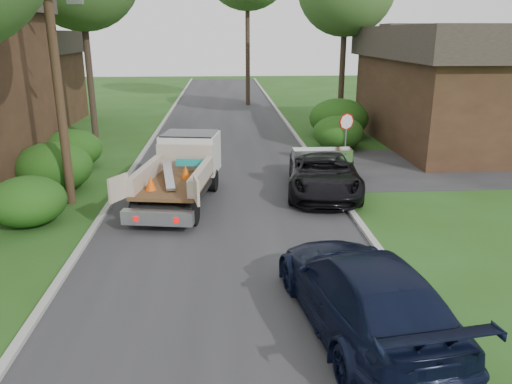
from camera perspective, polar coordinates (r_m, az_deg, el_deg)
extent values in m
plane|color=#244614|center=(13.34, -3.02, -7.73)|extent=(120.00, 120.00, 0.00)
cube|color=#28282B|center=(22.78, -3.41, 3.11)|extent=(8.00, 90.00, 0.02)
cube|color=#28282B|center=(24.95, 25.39, 2.70)|extent=(16.00, 7.00, 0.02)
cube|color=#9E9E99|center=(23.12, -13.64, 2.99)|extent=(0.20, 90.00, 0.12)
cube|color=#9E9E99|center=(23.15, 6.80, 3.39)|extent=(0.20, 90.00, 0.12)
cylinder|color=slate|center=(22.22, 10.15, 5.13)|extent=(0.06, 0.06, 2.00)
cylinder|color=#B20A0A|center=(22.01, 10.30, 7.92)|extent=(0.71, 0.32, 0.76)
cylinder|color=#382619|center=(17.91, -22.03, 14.14)|extent=(0.30, 0.30, 10.00)
cube|color=slate|center=(16.65, -19.96, 19.72)|extent=(0.45, 0.20, 0.12)
cube|color=#362216|center=(36.76, -25.60, 10.56)|extent=(7.00, 7.00, 4.50)
cube|color=#332B26|center=(36.60, -26.23, 15.12)|extent=(7.56, 7.56, 1.40)
cube|color=#332B26|center=(36.60, -26.38, 16.20)|extent=(1.05, 7.56, 0.20)
cube|color=#362216|center=(29.37, 23.08, 9.49)|extent=(9.00, 12.00, 4.50)
cube|color=#332B26|center=(29.17, 23.82, 15.41)|extent=(9.72, 12.96, 1.60)
cube|color=#332B26|center=(29.17, 24.02, 16.97)|extent=(9.72, 1.80, 0.20)
ellipsoid|color=#123E0E|center=(16.98, -24.64, -0.95)|extent=(2.34, 2.34, 1.53)
ellipsoid|color=#123E0E|center=(20.20, -22.15, 2.65)|extent=(2.86, 2.86, 1.87)
ellipsoid|color=#123E0E|center=(23.56, -20.28, 4.64)|extent=(2.60, 2.60, 1.70)
ellipsoid|color=#123E0E|center=(26.20, 9.37, 6.72)|extent=(2.60, 2.60, 1.70)
ellipsoid|color=#123E0E|center=(29.19, 9.44, 8.33)|extent=(3.38, 3.38, 2.21)
cylinder|color=#2D2119|center=(30.01, -18.66, 14.45)|extent=(0.36, 0.36, 9.00)
cylinder|color=#2D2119|center=(32.98, 9.88, 14.86)|extent=(0.36, 0.36, 8.50)
cylinder|color=#2D2119|center=(42.11, -0.96, 17.36)|extent=(0.36, 0.36, 11.00)
cylinder|color=black|center=(19.30, -10.14, 1.45)|extent=(0.41, 0.88, 0.84)
cylinder|color=black|center=(18.91, -4.94, 1.33)|extent=(0.41, 0.88, 0.84)
cylinder|color=black|center=(16.07, -13.43, -2.08)|extent=(0.41, 0.88, 0.84)
cylinder|color=black|center=(15.59, -7.22, -2.33)|extent=(0.41, 0.88, 0.84)
cube|color=black|center=(17.47, -8.79, 0.35)|extent=(2.71, 5.65, 0.22)
cube|color=silver|center=(19.10, -7.50, 4.46)|extent=(2.30, 1.99, 1.45)
cube|color=black|center=(18.99, -7.56, 5.97)|extent=(2.14, 1.83, 0.51)
cube|color=#472D19|center=(16.76, -9.38, 0.85)|extent=(2.57, 3.65, 0.11)
cube|color=beige|center=(18.20, -8.14, 3.93)|extent=(2.05, 0.42, 0.94)
cube|color=beige|center=(16.93, -12.50, 1.99)|extent=(0.74, 3.18, 0.56)
cube|color=beige|center=(16.46, -6.28, 1.86)|extent=(0.74, 3.18, 0.56)
cube|color=silver|center=(15.06, -11.19, -2.89)|extent=(2.18, 0.66, 0.42)
cube|color=#B20505|center=(15.09, -13.58, -3.01)|extent=(0.15, 0.06, 0.15)
cube|color=#B20505|center=(14.75, -9.10, -3.22)|extent=(0.15, 0.06, 0.15)
cube|color=beige|center=(15.29, -15.44, 0.44)|extent=(0.48, 0.77, 0.75)
cube|color=beige|center=(14.63, -6.83, 0.20)|extent=(0.23, 0.84, 0.75)
cube|color=silver|center=(16.81, -9.97, 1.99)|extent=(0.65, 2.44, 0.43)
cone|color=#F2590A|center=(16.04, -11.95, 1.02)|extent=(0.39, 0.39, 0.47)
cone|color=#F2590A|center=(17.14, -8.05, 2.29)|extent=(0.39, 0.39, 0.47)
cube|color=#148C84|center=(17.96, -7.57, 3.33)|extent=(1.03, 0.25, 0.26)
imported|color=black|center=(18.78, 7.72, 2.24)|extent=(3.33, 5.89, 1.55)
imported|color=black|center=(10.30, 12.11, -11.11)|extent=(3.10, 5.94, 1.64)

